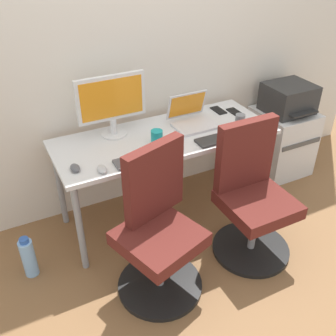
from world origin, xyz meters
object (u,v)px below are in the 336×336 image
office_chair_left (158,230)px  open_laptop (192,117)px  side_cabinet (281,141)px  printer (289,98)px  coffee_mug (157,137)px  office_chair_right (252,198)px  desktop_monitor (111,102)px  water_bottle_on_floor (29,257)px

office_chair_left → open_laptop: 0.95m
side_cabinet → open_laptop: open_laptop is taller
printer → coffee_mug: printer is taller
office_chair_right → desktop_monitor: size_ratio=1.96×
office_chair_left → water_bottle_on_floor: size_ratio=3.03×
desktop_monitor → water_bottle_on_floor: bearing=-156.6°
side_cabinet → coffee_mug: 1.41m
water_bottle_on_floor → desktop_monitor: size_ratio=0.65×
water_bottle_on_floor → open_laptop: open_laptop is taller
water_bottle_on_floor → desktop_monitor: bearing=23.4°
water_bottle_on_floor → desktop_monitor: desktop_monitor is taller
office_chair_right → water_bottle_on_floor: (-1.43, 0.42, -0.28)m
side_cabinet → desktop_monitor: 1.68m
office_chair_left → coffee_mug: bearing=64.5°
office_chair_right → desktop_monitor: (-0.67, 0.75, 0.53)m
office_chair_left → water_bottle_on_floor: office_chair_left is taller
office_chair_left → open_laptop: bearing=47.5°
side_cabinet → coffee_mug: (-1.32, -0.19, 0.46)m
office_chair_left → printer: (1.57, 0.69, 0.28)m
desktop_monitor → coffee_mug: bearing=-48.1°
office_chair_left → printer: office_chair_left is taller
open_laptop → coffee_mug: open_laptop is taller
office_chair_right → open_laptop: size_ratio=3.03×
desktop_monitor → open_laptop: 0.61m
office_chair_right → printer: bearing=38.6°
office_chair_right → water_bottle_on_floor: office_chair_right is taller
office_chair_left → office_chair_right: 0.70m
coffee_mug → desktop_monitor: bearing=131.9°
office_chair_right → desktop_monitor: desktop_monitor is taller
printer → side_cabinet: bearing=90.0°
side_cabinet → open_laptop: (-0.97, -0.04, 0.47)m
open_laptop → office_chair_right: bearing=-81.2°
office_chair_right → side_cabinet: (0.87, 0.69, -0.13)m
open_laptop → coffee_mug: bearing=-158.0°
side_cabinet → water_bottle_on_floor: 2.32m
office_chair_left → printer: size_ratio=2.35×
side_cabinet → printer: bearing=-90.0°
office_chair_left → coffee_mug: office_chair_left is taller
office_chair_right → water_bottle_on_floor: size_ratio=3.03×
side_cabinet → coffee_mug: size_ratio=6.39×
office_chair_left → desktop_monitor: desktop_monitor is taller
side_cabinet → water_bottle_on_floor: bearing=-173.3°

